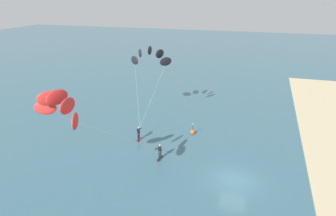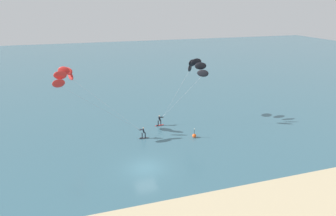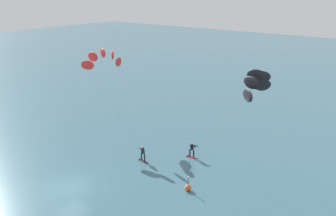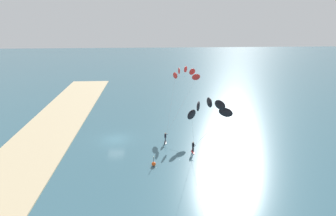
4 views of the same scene
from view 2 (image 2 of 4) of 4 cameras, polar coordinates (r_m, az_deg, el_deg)
name	(u,v)px [view 2 (image 2 of 4)]	position (r m, az deg, el deg)	size (l,w,h in m)	color
ground_plane	(146,168)	(35.25, -4.32, -11.43)	(240.00, 240.00, 0.00)	#386070
kitesurfer_nearshore	(68,78)	(42.45, -18.70, 5.52)	(12.13, 6.95, 10.11)	#333338
kitesurfer_mid_water	(195,69)	(46.44, 5.17, 7.55)	(8.03, 5.53, 10.07)	red
marker_buoy	(194,136)	(42.50, 5.07, -5.30)	(0.56, 0.56, 1.38)	#EA5119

